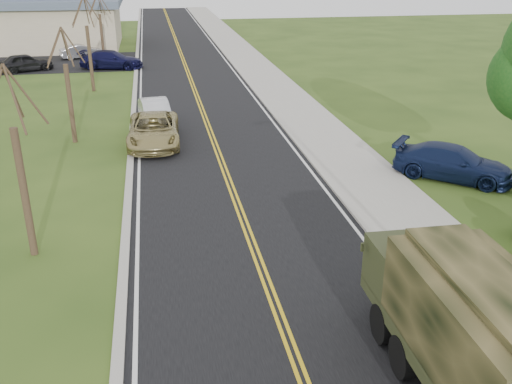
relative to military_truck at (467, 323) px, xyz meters
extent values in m
cube|color=black|center=(-3.20, 38.23, -1.82)|extent=(8.00, 120.00, 0.01)
cube|color=#9E998E|center=(0.95, 38.23, -1.76)|extent=(0.30, 120.00, 0.12)
cube|color=#9E998E|center=(2.70, 38.23, -1.77)|extent=(3.20, 120.00, 0.10)
cube|color=#9E998E|center=(-7.35, 38.23, -1.77)|extent=(0.30, 120.00, 0.10)
cylinder|color=#38281C|center=(-10.20, 8.23, 0.28)|extent=(0.24, 0.24, 4.20)
cylinder|color=#38281C|center=(-9.72, 8.36, 3.30)|extent=(1.01, 0.33, 1.90)
cylinder|color=#38281C|center=(-10.16, 8.85, 3.23)|extent=(0.13, 1.29, 1.74)
cylinder|color=#38281C|center=(-9.93, 7.82, 3.30)|extent=(0.58, 0.90, 1.90)
cylinder|color=#38281C|center=(-10.20, 20.23, 0.16)|extent=(0.24, 0.24, 3.96)
cylinder|color=#38281C|center=(-9.75, 20.35, 3.01)|extent=(0.96, 0.32, 1.79)
cylinder|color=#38281C|center=(-10.17, 20.81, 2.94)|extent=(0.12, 1.22, 1.65)
cylinder|color=#38281C|center=(-10.63, 20.40, 3.01)|extent=(0.93, 0.41, 1.79)
cylinder|color=#38281C|center=(-10.56, 19.78, 2.94)|extent=(0.75, 0.99, 1.67)
cylinder|color=#38281C|center=(-9.94, 19.84, 3.01)|extent=(0.55, 0.85, 1.80)
cylinder|color=#38281C|center=(-10.20, 32.23, 0.40)|extent=(0.24, 0.24, 4.44)
cylinder|color=#38281C|center=(-9.69, 32.36, 3.60)|extent=(1.07, 0.35, 2.00)
cylinder|color=#38281C|center=(-10.16, 32.88, 3.51)|extent=(0.13, 1.36, 1.84)
cylinder|color=#38281C|center=(-10.68, 32.42, 3.60)|extent=(1.03, 0.46, 2.00)
cylinder|color=#38281C|center=(-10.61, 31.72, 3.51)|extent=(0.83, 1.10, 1.87)
cylinder|color=#38281C|center=(-9.91, 31.79, 3.60)|extent=(0.61, 0.95, 2.01)
cylinder|color=#38281C|center=(-10.20, 44.23, 0.22)|extent=(0.24, 0.24, 4.08)
cylinder|color=#38281C|center=(-9.73, 44.35, 3.16)|extent=(0.99, 0.33, 1.84)
cylinder|color=#38281C|center=(-10.17, 44.83, 3.08)|extent=(0.13, 1.25, 1.69)
cylinder|color=#38281C|center=(-10.64, 44.40, 3.16)|extent=(0.95, 0.42, 1.85)
cylinder|color=#38281C|center=(-10.57, 43.76, 3.08)|extent=(0.77, 1.02, 1.72)
cylinder|color=#38281C|center=(-9.94, 43.83, 3.16)|extent=(0.57, 0.88, 1.85)
cube|color=tan|center=(-19.20, 54.23, 0.28)|extent=(20.00, 12.00, 4.20)
cube|color=#475466|center=(-19.20, 54.23, 2.68)|extent=(21.00, 13.00, 0.70)
cube|color=black|center=(-13.20, 44.23, -1.81)|extent=(18.00, 10.00, 0.02)
cylinder|color=black|center=(-0.94, 0.76, -1.33)|extent=(0.33, 1.00, 0.99)
cylinder|color=black|center=(0.96, 0.72, -1.33)|extent=(0.33, 1.00, 0.99)
cylinder|color=black|center=(-0.91, 2.02, -1.33)|extent=(0.33, 1.00, 0.99)
cylinder|color=black|center=(0.98, 1.99, -1.33)|extent=(0.33, 1.00, 0.99)
cube|color=#343A20|center=(0.00, 0.20, -0.88)|extent=(2.28, 6.36, 0.32)
cube|color=#343A20|center=(0.04, 2.50, -0.11)|extent=(2.20, 1.76, 1.27)
cube|color=black|center=(0.06, 3.31, 0.07)|extent=(1.99, 0.11, 0.63)
cube|color=#343A20|center=(-0.01, -0.57, -0.65)|extent=(2.34, 4.83, 0.14)
cube|color=black|center=(-0.01, -0.57, 0.30)|extent=(2.34, 4.83, 1.81)
cube|color=black|center=(-0.01, -0.57, 1.25)|extent=(1.53, 4.81, 0.23)
imported|color=tan|center=(-6.20, 19.10, -1.07)|extent=(2.69, 5.50, 1.50)
imported|color=silver|center=(-6.04, 22.82, -1.13)|extent=(2.02, 4.40, 1.40)
imported|color=#111C3E|center=(6.25, 12.01, -1.11)|extent=(5.10, 4.70, 1.44)
imported|color=black|center=(-16.18, 40.65, -1.10)|extent=(4.59, 3.32, 1.45)
imported|color=#A6A5AA|center=(-12.30, 46.29, -1.19)|extent=(4.08, 2.48, 1.27)
imported|color=#0E0E33|center=(-9.35, 40.60, -1.07)|extent=(5.49, 3.12, 1.50)
camera|label=1|loc=(-6.08, -8.91, 7.08)|focal=40.00mm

